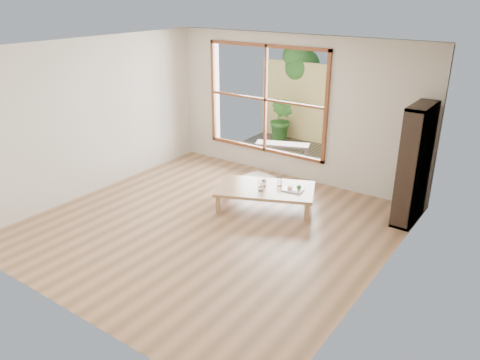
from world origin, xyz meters
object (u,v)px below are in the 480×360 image
at_px(bookshelf, 414,165).
at_px(garden_bench, 282,146).
at_px(low_table, 266,190).
at_px(food_tray, 294,189).

xyz_separation_m(bookshelf, garden_bench, (-2.94, 1.20, -0.59)).
bearing_deg(low_table, bookshelf, -0.68).
bearing_deg(garden_bench, low_table, -87.37).
relative_size(low_table, food_tray, 5.10).
height_order(bookshelf, garden_bench, bookshelf).
relative_size(bookshelf, food_tray, 5.22).
distance_m(low_table, food_tray, 0.47).
xyz_separation_m(low_table, garden_bench, (-0.91, 2.08, 0.01)).
bearing_deg(food_tray, garden_bench, 115.14).
bearing_deg(bookshelf, food_tray, -155.85).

